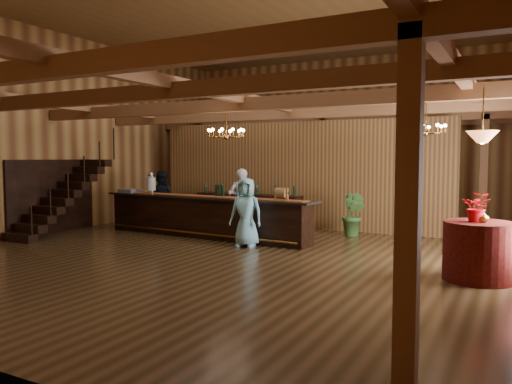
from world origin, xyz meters
The scene contains 27 objects.
floor centered at (0.00, 0.00, 0.00)m, with size 14.00×14.00×0.00m, color brown.
ceiling centered at (0.00, 0.00, 5.50)m, with size 14.00×14.00×0.00m, color brown.
wall_back centered at (0.00, 7.00, 2.75)m, with size 12.00×0.10×5.50m, color #B08241.
wall_left centered at (-6.00, 0.00, 2.75)m, with size 0.10×14.00×5.50m, color #B08241.
beam_grid centered at (0.00, 0.51, 3.24)m, with size 11.90×13.90×0.39m.
support_posts centered at (0.00, -0.50, 1.60)m, with size 9.20×10.20×3.20m.
partition_wall centered at (-0.50, 3.50, 1.55)m, with size 9.00×0.18×3.10m, color brown.
staircase centered at (-5.45, -0.74, 1.00)m, with size 1.00×2.80×2.00m.
backroom_boxes centered at (-0.29, 5.50, 0.53)m, with size 4.10×0.60×1.10m.
tasting_bar centered at (-1.88, 0.76, 0.54)m, with size 6.39×1.32×1.07m.
beverage_dispenser centered at (-3.80, 0.97, 1.34)m, with size 0.26×0.26×0.60m.
glass_rack_tray centered at (-4.53, 0.93, 1.11)m, with size 0.50×0.50×0.10m, color gray.
raffle_drum centered at (0.45, 0.52, 1.23)m, with size 0.34×0.24×0.30m.
bar_bottle_0 centered at (-1.55, 0.85, 1.21)m, with size 0.07×0.07×0.30m, color black.
bar_bottle_1 centered at (-1.50, 0.85, 1.21)m, with size 0.07×0.07×0.30m, color black.
bar_bottle_2 centered at (-1.35, 0.84, 1.21)m, with size 0.07×0.07×0.30m, color black.
backbar_shelf centered at (-1.83, 3.02, 0.48)m, with size 3.43×0.54×0.96m, color black.
round_table centered at (4.78, -0.94, 0.50)m, with size 1.15×1.15×0.99m, color maroon.
chandelier_left centered at (-0.41, -0.53, 2.60)m, with size 0.80×0.80×0.75m.
chandelier_right centered at (3.58, 0.90, 2.66)m, with size 0.80×0.80×0.70m.
pendant_lamp centered at (4.78, -0.94, 2.40)m, with size 0.52×0.52×0.90m.
bartender centered at (-1.22, 1.58, 0.88)m, with size 0.64×0.42×1.77m, color silver.
staff_second centered at (-3.82, 1.45, 0.84)m, with size 0.82×0.64×1.68m, color black.
guest centered at (-0.20, 0.00, 0.80)m, with size 0.78×0.51×1.60m, color #89D2E3.
floor_plant centered at (1.55, 2.59, 0.58)m, with size 0.64×0.51×1.16m, color #3D662A.
table_flowers centered at (4.74, -0.99, 1.24)m, with size 0.45×0.39×0.50m, color red.
table_vase centered at (4.83, -1.01, 1.15)m, with size 0.15×0.15×0.31m, color #A06928.
Camera 1 is at (5.36, -9.97, 2.07)m, focal length 35.00 mm.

